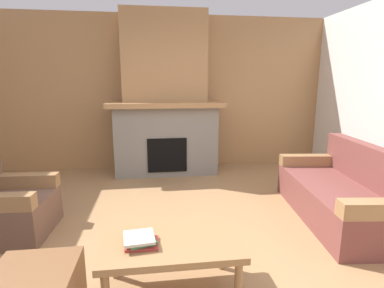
{
  "coord_description": "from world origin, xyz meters",
  "views": [
    {
      "loc": [
        -0.23,
        -2.5,
        1.56
      ],
      "look_at": [
        0.24,
        0.98,
        0.82
      ],
      "focal_mm": 27.85,
      "sensor_mm": 36.0,
      "label": 1
    }
  ],
  "objects_px": {
    "armchair": "(6,208)",
    "coffee_table": "(171,247)",
    "couch": "(343,195)",
    "fireplace": "(165,105)"
  },
  "relations": [
    {
      "from": "couch",
      "to": "coffee_table",
      "type": "height_order",
      "value": "couch"
    },
    {
      "from": "armchair",
      "to": "coffee_table",
      "type": "height_order",
      "value": "armchair"
    },
    {
      "from": "armchair",
      "to": "fireplace",
      "type": "bearing_deg",
      "value": 49.62
    },
    {
      "from": "armchair",
      "to": "couch",
      "type": "bearing_deg",
      "value": -1.7
    },
    {
      "from": "couch",
      "to": "armchair",
      "type": "xyz_separation_m",
      "value": [
        -3.67,
        0.11,
        0.01
      ]
    },
    {
      "from": "fireplace",
      "to": "armchair",
      "type": "distance_m",
      "value": 2.82
    },
    {
      "from": "coffee_table",
      "to": "armchair",
      "type": "bearing_deg",
      "value": 145.89
    },
    {
      "from": "couch",
      "to": "fireplace",
      "type": "bearing_deg",
      "value": 131.8
    },
    {
      "from": "couch",
      "to": "armchair",
      "type": "relative_size",
      "value": 2.22
    },
    {
      "from": "fireplace",
      "to": "couch",
      "type": "bearing_deg",
      "value": -48.2
    }
  ]
}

